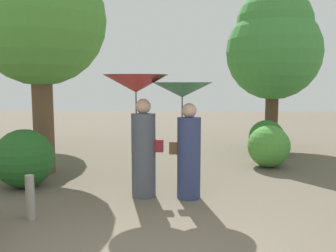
{
  "coord_description": "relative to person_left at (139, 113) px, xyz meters",
  "views": [
    {
      "loc": [
        0.37,
        -3.47,
        1.86
      ],
      "look_at": [
        0.0,
        2.82,
        1.1
      ],
      "focal_mm": 39.11,
      "sensor_mm": 36.0,
      "label": 1
    }
  ],
  "objects": [
    {
      "name": "person_left",
      "position": [
        0.0,
        0.0,
        0.0
      ],
      "size": [
        1.03,
        1.03,
        1.98
      ],
      "rotation": [
        0.0,
        0.0,
        1.46
      ],
      "color": "#474C56",
      "rests_on": "ground"
    },
    {
      "name": "path_marker_post",
      "position": [
        -1.34,
        -1.13,
        -1.06
      ],
      "size": [
        0.12,
        0.12,
        0.62
      ],
      "primitive_type": "cylinder",
      "color": "gray",
      "rests_on": "ground"
    },
    {
      "name": "tree_near_right",
      "position": [
        3.1,
        4.58,
        1.53
      ],
      "size": [
        2.6,
        2.6,
        4.42
      ],
      "color": "#4C3823",
      "rests_on": "ground"
    },
    {
      "name": "tree_near_left",
      "position": [
        -3.54,
        4.61,
        2.22
      ],
      "size": [
        2.78,
        2.78,
        5.32
      ],
      "color": "#42301E",
      "rests_on": "ground"
    },
    {
      "name": "bush_path_left",
      "position": [
        -2.1,
        0.37,
        -0.85
      ],
      "size": [
        1.04,
        1.04,
        1.04
      ],
      "primitive_type": "sphere",
      "color": "#235B23",
      "rests_on": "ground"
    },
    {
      "name": "person_right",
      "position": [
        0.74,
        -0.05,
        -0.12
      ],
      "size": [
        0.96,
        0.96,
        1.86
      ],
      "rotation": [
        0.0,
        0.0,
        1.46
      ],
      "color": "navy",
      "rests_on": "ground"
    },
    {
      "name": "bush_path_right",
      "position": [
        2.76,
        3.51,
        -0.91
      ],
      "size": [
        0.9,
        0.9,
        0.9
      ],
      "primitive_type": "sphere",
      "color": "#2D6B28",
      "rests_on": "ground"
    },
    {
      "name": "tree_mid_left",
      "position": [
        -2.17,
        1.44,
        1.98
      ],
      "size": [
        2.63,
        2.63,
        4.98
      ],
      "color": "brown",
      "rests_on": "ground"
    },
    {
      "name": "bush_far_side",
      "position": [
        2.54,
        2.22,
        -0.91
      ],
      "size": [
        0.92,
        0.92,
        0.92
      ],
      "primitive_type": "sphere",
      "color": "#4C9338",
      "rests_on": "ground"
    }
  ]
}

